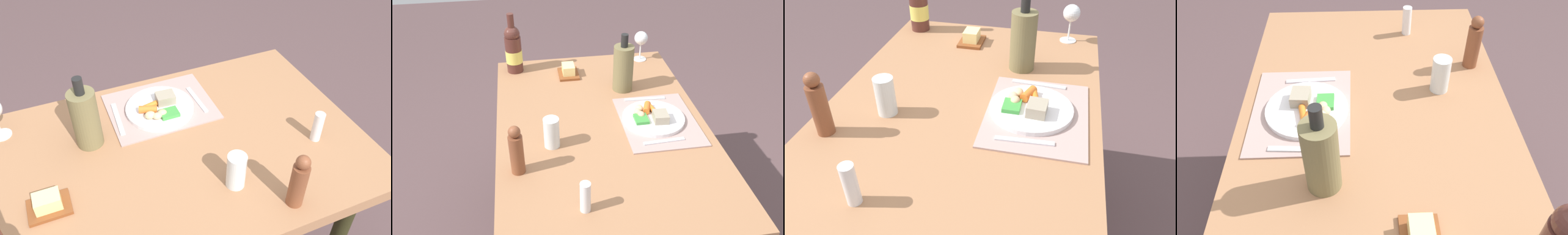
# 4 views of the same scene
# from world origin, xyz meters

# --- Properties ---
(dining_table) EXTENTS (1.32, 0.89, 0.78)m
(dining_table) POSITION_xyz_m (0.00, 0.00, 0.69)
(dining_table) COLOR #9F6D49
(dining_table) RESTS_ON ground_plane
(placemat) EXTENTS (0.41, 0.32, 0.01)m
(placemat) POSITION_xyz_m (-0.01, -0.24, 0.78)
(placemat) COLOR tan
(placemat) RESTS_ON dining_table
(dinner_plate) EXTENTS (0.27, 0.27, 0.05)m
(dinner_plate) POSITION_xyz_m (0.00, -0.22, 0.79)
(dinner_plate) COLOR white
(dinner_plate) RESTS_ON placemat
(fork) EXTENTS (0.03, 0.17, 0.00)m
(fork) POSITION_xyz_m (-0.16, -0.22, 0.78)
(fork) COLOR silver
(fork) RESTS_ON placemat
(knife) EXTENTS (0.03, 0.19, 0.00)m
(knife) POSITION_xyz_m (0.17, -0.23, 0.78)
(knife) COLOR silver
(knife) RESTS_ON placemat
(wine_glass) EXTENTS (0.07, 0.07, 0.16)m
(wine_glass) POSITION_xyz_m (0.58, -0.32, 0.89)
(wine_glass) COLOR white
(wine_glass) RESTS_ON dining_table
(cooler_bottle) EXTENTS (0.10, 0.10, 0.28)m
(cooler_bottle) POSITION_xyz_m (0.29, -0.15, 0.89)
(cooler_bottle) COLOR olive
(cooler_bottle) RESTS_ON dining_table
(wine_bottle) EXTENTS (0.08, 0.08, 0.31)m
(wine_bottle) POSITION_xyz_m (0.56, 0.35, 0.90)
(wine_bottle) COLOR #4F2721
(wine_bottle) RESTS_ON dining_table
(butter_dish) EXTENTS (0.13, 0.10, 0.06)m
(butter_dish) POSITION_xyz_m (0.47, 0.09, 0.80)
(butter_dish) COLOR brown
(butter_dish) RESTS_ON dining_table
(salt_shaker) EXTENTS (0.04, 0.04, 0.12)m
(salt_shaker) POSITION_xyz_m (-0.47, 0.15, 0.83)
(salt_shaker) COLOR white
(salt_shaker) RESTS_ON dining_table
(pepper_mill) EXTENTS (0.05, 0.05, 0.20)m
(pepper_mill) POSITION_xyz_m (-0.24, 0.36, 0.87)
(pepper_mill) COLOR brown
(pepper_mill) RESTS_ON dining_table
(water_tumbler) EXTENTS (0.06, 0.06, 0.13)m
(water_tumbler) POSITION_xyz_m (-0.10, 0.22, 0.83)
(water_tumbler) COLOR silver
(water_tumbler) RESTS_ON dining_table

